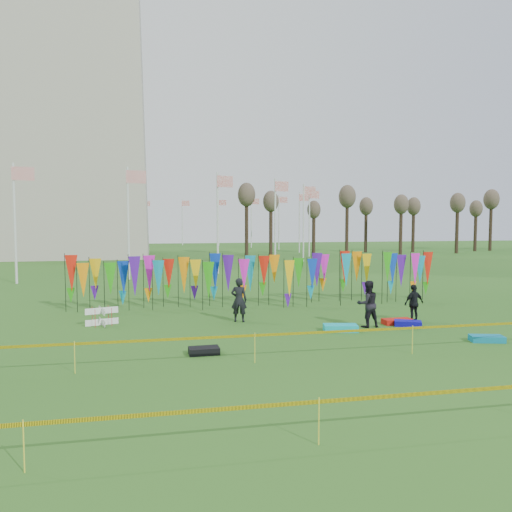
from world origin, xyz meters
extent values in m
plane|color=#235417|center=(0.00, 0.00, 0.00)|extent=(160.00, 160.00, 0.00)
cylinder|color=silver|center=(14.00, 48.00, 4.00)|extent=(0.16, 0.16, 8.00)
plane|color=#B11712|center=(14.60, 48.00, 7.30)|extent=(1.40, 0.00, 1.40)
cylinder|color=silver|center=(13.05, 55.25, 4.00)|extent=(0.16, 0.16, 8.00)
plane|color=#B11712|center=(13.65, 55.25, 7.30)|extent=(1.40, 0.00, 1.40)
cylinder|color=silver|center=(10.25, 62.00, 4.00)|extent=(0.16, 0.16, 8.00)
plane|color=#B11712|center=(10.85, 62.00, 7.30)|extent=(1.40, 0.00, 1.40)
cylinder|color=silver|center=(5.80, 67.80, 4.00)|extent=(0.16, 0.16, 8.00)
plane|color=#B11712|center=(6.40, 67.80, 7.30)|extent=(1.40, 0.00, 1.40)
cylinder|color=silver|center=(0.00, 72.25, 4.00)|extent=(0.16, 0.16, 8.00)
plane|color=#B11712|center=(0.60, 72.25, 7.30)|extent=(1.40, 0.00, 1.40)
cylinder|color=silver|center=(-6.75, 75.05, 4.00)|extent=(0.16, 0.16, 8.00)
plane|color=#B11712|center=(-6.15, 75.05, 7.30)|extent=(1.40, 0.00, 1.40)
cylinder|color=silver|center=(-14.00, 76.00, 4.00)|extent=(0.16, 0.16, 8.00)
plane|color=#B11712|center=(-13.40, 76.00, 7.30)|extent=(1.40, 0.00, 1.40)
cylinder|color=silver|center=(-21.25, 75.05, 4.00)|extent=(0.16, 0.16, 8.00)
plane|color=#B11712|center=(-20.65, 75.05, 7.30)|extent=(1.40, 0.00, 1.40)
cylinder|color=silver|center=(-28.00, 72.25, 4.00)|extent=(0.16, 0.16, 8.00)
plane|color=#B11712|center=(-27.40, 72.25, 7.30)|extent=(1.40, 0.00, 1.40)
cylinder|color=silver|center=(-14.00, 20.00, 4.00)|extent=(0.16, 0.16, 8.00)
plane|color=#B11712|center=(-13.40, 20.00, 7.30)|extent=(1.40, 0.00, 1.40)
cylinder|color=silver|center=(-6.75, 20.95, 4.00)|extent=(0.16, 0.16, 8.00)
plane|color=#B11712|center=(-6.15, 20.95, 7.30)|extent=(1.40, 0.00, 1.40)
cylinder|color=silver|center=(0.00, 23.75, 4.00)|extent=(0.16, 0.16, 8.00)
plane|color=#B11712|center=(0.60, 23.75, 7.30)|extent=(1.40, 0.00, 1.40)
cylinder|color=silver|center=(5.80, 28.20, 4.00)|extent=(0.16, 0.16, 8.00)
plane|color=#B11712|center=(6.40, 28.20, 7.30)|extent=(1.40, 0.00, 1.40)
cylinder|color=silver|center=(10.25, 34.00, 4.00)|extent=(0.16, 0.16, 8.00)
plane|color=#B11712|center=(10.85, 34.00, 7.30)|extent=(1.40, 0.00, 1.40)
cylinder|color=silver|center=(13.05, 40.75, 4.00)|extent=(0.16, 0.16, 8.00)
plane|color=#B11712|center=(13.65, 40.75, 7.30)|extent=(1.40, 0.00, 1.40)
cylinder|color=black|center=(-9.00, 8.17, 1.23)|extent=(0.03, 0.03, 2.46)
cone|color=red|center=(-8.72, 8.17, 1.58)|extent=(0.64, 0.64, 1.60)
cylinder|color=black|center=(-8.44, 8.17, 1.23)|extent=(0.03, 0.03, 2.46)
cone|color=orange|center=(-8.16, 8.17, 1.58)|extent=(0.64, 0.64, 1.60)
cylinder|color=black|center=(-7.88, 8.17, 1.23)|extent=(0.03, 0.03, 2.46)
cone|color=#EEB30C|center=(-7.59, 8.17, 1.58)|extent=(0.64, 0.64, 1.60)
cylinder|color=black|center=(-7.31, 8.17, 1.23)|extent=(0.03, 0.03, 2.46)
cone|color=#249A11|center=(-7.03, 8.17, 1.58)|extent=(0.64, 0.64, 1.60)
cylinder|color=black|center=(-6.75, 8.17, 1.23)|extent=(0.03, 0.03, 2.46)
cone|color=#0A34B8|center=(-6.47, 8.17, 1.58)|extent=(0.64, 0.64, 1.60)
cylinder|color=black|center=(-6.19, 8.17, 1.23)|extent=(0.03, 0.03, 2.46)
cone|color=#4B119A|center=(-5.91, 8.17, 1.58)|extent=(0.64, 0.64, 1.60)
cylinder|color=black|center=(-5.62, 8.17, 1.23)|extent=(0.03, 0.03, 2.46)
cone|color=#E119C1|center=(-5.34, 8.17, 1.58)|extent=(0.64, 0.64, 1.60)
cylinder|color=black|center=(-5.06, 8.17, 1.23)|extent=(0.03, 0.03, 2.46)
cone|color=#0B89A8|center=(-4.78, 8.17, 1.58)|extent=(0.64, 0.64, 1.60)
cylinder|color=black|center=(-4.50, 8.17, 1.23)|extent=(0.03, 0.03, 2.46)
cone|color=red|center=(-4.22, 8.17, 1.58)|extent=(0.64, 0.64, 1.60)
cylinder|color=black|center=(-3.94, 8.17, 1.23)|extent=(0.03, 0.03, 2.46)
cone|color=orange|center=(-3.66, 8.17, 1.58)|extent=(0.64, 0.64, 1.60)
cylinder|color=black|center=(-3.38, 8.17, 1.23)|extent=(0.03, 0.03, 2.46)
cone|color=#EEB30C|center=(-3.09, 8.17, 1.58)|extent=(0.64, 0.64, 1.60)
cylinder|color=black|center=(-2.81, 8.17, 1.23)|extent=(0.03, 0.03, 2.46)
cone|color=#249A11|center=(-2.53, 8.17, 1.58)|extent=(0.64, 0.64, 1.60)
cylinder|color=black|center=(-2.25, 8.17, 1.23)|extent=(0.03, 0.03, 2.46)
cone|color=#0A34B8|center=(-1.97, 8.17, 1.58)|extent=(0.64, 0.64, 1.60)
cylinder|color=black|center=(-1.69, 8.17, 1.23)|extent=(0.03, 0.03, 2.46)
cone|color=#4B119A|center=(-1.41, 8.17, 1.58)|extent=(0.64, 0.64, 1.60)
cylinder|color=black|center=(-1.12, 8.17, 1.23)|extent=(0.03, 0.03, 2.46)
cone|color=#E119C1|center=(-0.84, 8.17, 1.58)|extent=(0.64, 0.64, 1.60)
cylinder|color=black|center=(-0.56, 8.17, 1.23)|extent=(0.03, 0.03, 2.46)
cone|color=#0B89A8|center=(-0.28, 8.17, 1.58)|extent=(0.64, 0.64, 1.60)
cylinder|color=black|center=(0.00, 8.17, 1.23)|extent=(0.03, 0.03, 2.46)
cone|color=red|center=(0.28, 8.17, 1.58)|extent=(0.64, 0.64, 1.60)
cylinder|color=black|center=(0.56, 8.17, 1.23)|extent=(0.03, 0.03, 2.46)
cone|color=orange|center=(0.84, 8.17, 1.58)|extent=(0.64, 0.64, 1.60)
cylinder|color=black|center=(1.12, 8.17, 1.23)|extent=(0.03, 0.03, 2.46)
cone|color=#EEB30C|center=(1.41, 8.17, 1.58)|extent=(0.64, 0.64, 1.60)
cylinder|color=black|center=(1.69, 8.17, 1.23)|extent=(0.03, 0.03, 2.46)
cone|color=#249A11|center=(1.97, 8.17, 1.58)|extent=(0.64, 0.64, 1.60)
cylinder|color=black|center=(2.25, 8.17, 1.23)|extent=(0.03, 0.03, 2.46)
cone|color=#0A34B8|center=(2.53, 8.17, 1.58)|extent=(0.64, 0.64, 1.60)
cylinder|color=black|center=(2.81, 8.17, 1.23)|extent=(0.03, 0.03, 2.46)
cone|color=#4B119A|center=(3.09, 8.17, 1.58)|extent=(0.64, 0.64, 1.60)
cylinder|color=black|center=(3.38, 8.17, 1.23)|extent=(0.03, 0.03, 2.46)
cone|color=#E119C1|center=(3.66, 8.17, 1.58)|extent=(0.64, 0.64, 1.60)
cylinder|color=black|center=(3.94, 8.17, 1.23)|extent=(0.03, 0.03, 2.46)
cone|color=#0B89A8|center=(4.22, 8.17, 1.58)|extent=(0.64, 0.64, 1.60)
cylinder|color=black|center=(4.50, 8.17, 1.23)|extent=(0.03, 0.03, 2.46)
cone|color=red|center=(4.78, 8.17, 1.58)|extent=(0.64, 0.64, 1.60)
cylinder|color=black|center=(5.06, 8.17, 1.23)|extent=(0.03, 0.03, 2.46)
cone|color=orange|center=(5.34, 8.17, 1.58)|extent=(0.64, 0.64, 1.60)
cylinder|color=black|center=(5.62, 8.17, 1.23)|extent=(0.03, 0.03, 2.46)
cone|color=#EEB30C|center=(5.91, 8.17, 1.58)|extent=(0.64, 0.64, 1.60)
cylinder|color=black|center=(6.19, 8.17, 1.23)|extent=(0.03, 0.03, 2.46)
cone|color=#249A11|center=(6.47, 8.17, 1.58)|extent=(0.64, 0.64, 1.60)
cylinder|color=black|center=(6.75, 8.17, 1.23)|extent=(0.03, 0.03, 2.46)
cone|color=#0A34B8|center=(7.03, 8.17, 1.58)|extent=(0.64, 0.64, 1.60)
cylinder|color=black|center=(7.31, 8.17, 1.23)|extent=(0.03, 0.03, 2.46)
cone|color=#4B119A|center=(7.59, 8.17, 1.58)|extent=(0.64, 0.64, 1.60)
cylinder|color=black|center=(7.88, 8.17, 1.23)|extent=(0.03, 0.03, 2.46)
cone|color=#E119C1|center=(8.15, 8.17, 1.58)|extent=(0.64, 0.64, 1.60)
cylinder|color=black|center=(8.44, 8.17, 1.23)|extent=(0.03, 0.03, 2.46)
cone|color=#0B89A8|center=(8.72, 8.17, 1.58)|extent=(0.64, 0.64, 1.60)
cylinder|color=black|center=(9.00, 8.17, 1.23)|extent=(0.03, 0.03, 2.46)
cone|color=red|center=(9.28, 8.17, 1.58)|extent=(0.64, 0.64, 1.60)
cube|color=#FFE105|center=(0.00, -1.55, 0.82)|extent=(26.00, 0.01, 0.08)
cylinder|color=yellow|center=(-7.00, -1.55, 0.45)|extent=(0.02, 0.02, 0.90)
cylinder|color=yellow|center=(-2.00, -1.55, 0.45)|extent=(0.02, 0.02, 0.90)
cylinder|color=yellow|center=(3.00, -1.55, 0.45)|extent=(0.02, 0.02, 0.90)
cube|color=#FFE105|center=(0.00, -7.05, 0.82)|extent=(26.00, 0.01, 0.08)
cylinder|color=yellow|center=(-7.00, -7.05, 0.45)|extent=(0.02, 0.02, 0.90)
cylinder|color=yellow|center=(-2.00, -7.05, 0.45)|extent=(0.02, 0.02, 0.90)
cylinder|color=#35271A|center=(6.00, 44.00, 3.20)|extent=(0.44, 0.44, 6.40)
ellipsoid|color=brown|center=(6.00, 44.00, 6.56)|extent=(1.92, 1.92, 2.56)
cylinder|color=#35271A|center=(10.00, 44.00, 3.20)|extent=(0.44, 0.44, 6.40)
ellipsoid|color=brown|center=(10.00, 44.00, 6.56)|extent=(1.92, 1.92, 2.56)
cylinder|color=#35271A|center=(14.00, 44.00, 3.20)|extent=(0.44, 0.44, 6.40)
ellipsoid|color=brown|center=(14.00, 44.00, 6.56)|extent=(1.92, 1.92, 2.56)
cylinder|color=#35271A|center=(18.00, 44.00, 3.20)|extent=(0.44, 0.44, 6.40)
ellipsoid|color=brown|center=(18.00, 44.00, 6.56)|extent=(1.92, 1.92, 2.56)
cylinder|color=#35271A|center=(22.00, 44.00, 3.20)|extent=(0.44, 0.44, 6.40)
ellipsoid|color=brown|center=(22.00, 44.00, 6.56)|extent=(1.92, 1.92, 2.56)
cylinder|color=#35271A|center=(26.00, 44.00, 3.20)|extent=(0.44, 0.44, 6.40)
ellipsoid|color=brown|center=(26.00, 44.00, 6.56)|extent=(1.92, 1.92, 2.56)
cylinder|color=#35271A|center=(30.00, 44.00, 3.20)|extent=(0.44, 0.44, 6.40)
ellipsoid|color=brown|center=(30.00, 44.00, 6.56)|extent=(1.92, 1.92, 2.56)
cylinder|color=#35271A|center=(34.00, 44.00, 3.20)|extent=(0.44, 0.44, 6.40)
ellipsoid|color=brown|center=(34.00, 44.00, 6.56)|extent=(1.92, 1.92, 2.56)
cylinder|color=#35271A|center=(38.00, 44.00, 3.20)|extent=(0.44, 0.44, 6.40)
ellipsoid|color=brown|center=(38.00, 44.00, 6.56)|extent=(1.92, 1.92, 2.56)
cylinder|color=#35271A|center=(42.00, 44.00, 3.20)|extent=(0.44, 0.44, 6.40)
ellipsoid|color=brown|center=(42.00, 44.00, 6.56)|extent=(1.92, 1.92, 2.56)
cylinder|color=red|center=(-7.40, 4.56, 0.36)|extent=(0.02, 0.02, 0.73)
cylinder|color=red|center=(-6.76, 4.56, 0.36)|extent=(0.02, 0.02, 0.73)
cylinder|color=red|center=(-7.40, 5.20, 0.36)|extent=(0.02, 0.02, 0.73)
cylinder|color=red|center=(-6.76, 5.20, 0.36)|extent=(0.02, 0.02, 0.73)
imported|color=black|center=(-1.60, 4.48, 0.91)|extent=(0.78, 0.66, 1.82)
imported|color=black|center=(3.17, 2.43, 0.92)|extent=(0.92, 0.60, 1.84)
imported|color=black|center=(5.46, 2.98, 0.78)|extent=(1.00, 0.69, 1.56)
cube|color=#0DBACC|center=(1.86, 1.95, 0.13)|extent=(1.36, 0.87, 0.25)
cube|color=#0E0AB1|center=(4.82, 2.28, 0.11)|extent=(1.16, 0.93, 0.22)
cube|color=red|center=(4.59, 2.73, 0.11)|extent=(1.19, 0.56, 0.22)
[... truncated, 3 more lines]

